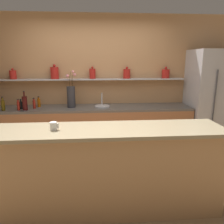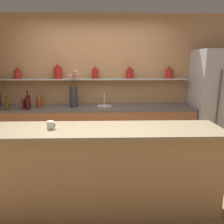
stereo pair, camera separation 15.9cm
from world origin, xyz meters
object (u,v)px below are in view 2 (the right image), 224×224
(bottle_oil_0, at_px, (7,104))
(bottle_sauce_1, at_px, (42,102))
(sink_fixture, at_px, (104,105))
(bottle_wine_4, at_px, (28,102))
(refrigerator, at_px, (216,104))
(coffee_mug, at_px, (50,125))
(bottle_sauce_3, at_px, (22,104))
(bottle_sauce_5, at_px, (25,104))
(flower_vase, at_px, (74,95))
(bottle_sauce_2, at_px, (37,103))

(bottle_oil_0, height_order, bottle_sauce_1, bottle_oil_0)
(sink_fixture, height_order, bottle_wine_4, bottle_wine_4)
(refrigerator, height_order, bottle_sauce_1, refrigerator)
(bottle_wine_4, bearing_deg, bottle_oil_0, -179.75)
(bottle_sauce_1, bearing_deg, coffee_mug, -71.47)
(bottle_sauce_3, distance_m, bottle_sauce_5, 0.11)
(flower_vase, relative_size, sink_fixture, 2.39)
(bottle_sauce_5, bearing_deg, bottle_oil_0, -155.26)
(refrigerator, bearing_deg, bottle_oil_0, -177.89)
(bottle_sauce_1, distance_m, bottle_sauce_2, 0.15)
(flower_vase, height_order, bottle_wine_4, flower_vase)
(bottle_sauce_2, relative_size, bottle_sauce_3, 0.97)
(sink_fixture, relative_size, bottle_sauce_3, 1.41)
(flower_vase, distance_m, sink_fixture, 0.59)
(coffee_mug, bearing_deg, refrigerator, 30.73)
(bottle_sauce_1, relative_size, coffee_mug, 2.01)
(refrigerator, xyz_separation_m, bottle_wine_4, (-3.40, -0.14, 0.07))
(bottle_sauce_2, bearing_deg, bottle_sauce_1, 70.02)
(bottle_oil_0, xyz_separation_m, bottle_sauce_3, (0.25, 0.01, -0.01))
(bottle_sauce_3, bearing_deg, bottle_sauce_2, 27.86)
(flower_vase, xyz_separation_m, sink_fixture, (0.56, 0.01, -0.19))
(refrigerator, height_order, sink_fixture, refrigerator)
(bottle_oil_0, distance_m, bottle_sauce_1, 0.59)
(bottle_sauce_1, relative_size, bottle_sauce_2, 1.01)
(refrigerator, xyz_separation_m, coffee_mug, (-2.66, -1.58, 0.09))
(bottle_wine_4, height_order, coffee_mug, bottle_wine_4)
(sink_fixture, bearing_deg, refrigerator, -1.36)
(bottle_oil_0, xyz_separation_m, coffee_mug, (1.10, -1.44, 0.05))
(bottle_sauce_1, bearing_deg, sink_fixture, -3.85)
(flower_vase, relative_size, bottle_sauce_3, 3.38)
(bottle_sauce_2, bearing_deg, sink_fixture, 2.78)
(bottle_oil_0, bearing_deg, bottle_sauce_2, 14.98)
(sink_fixture, bearing_deg, bottle_wine_4, -172.02)
(bottle_sauce_2, height_order, bottle_sauce_3, bottle_sauce_3)
(bottle_sauce_5, bearing_deg, bottle_sauce_2, 2.63)
(sink_fixture, xyz_separation_m, bottle_sauce_2, (-1.21, -0.06, 0.06))
(bottle_wine_4, xyz_separation_m, bottle_sauce_5, (-0.11, 0.12, -0.05))
(refrigerator, height_order, bottle_wine_4, refrigerator)
(bottle_sauce_1, height_order, bottle_sauce_5, bottle_sauce_1)
(bottle_sauce_3, bearing_deg, bottle_oil_0, -178.46)
(coffee_mug, bearing_deg, bottle_oil_0, 127.43)
(bottle_sauce_3, height_order, coffee_mug, bottle_sauce_3)
(flower_vase, relative_size, bottle_wine_4, 2.00)
(bottle_sauce_3, height_order, bottle_wine_4, bottle_wine_4)
(bottle_oil_0, height_order, bottle_wine_4, bottle_wine_4)
(bottle_wine_4, bearing_deg, bottle_sauce_1, 57.46)
(bottle_oil_0, bearing_deg, bottle_wine_4, 0.25)
(sink_fixture, height_order, bottle_oil_0, sink_fixture)
(coffee_mug, bearing_deg, bottle_sauce_3, 120.49)
(flower_vase, bearing_deg, refrigerator, -0.93)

